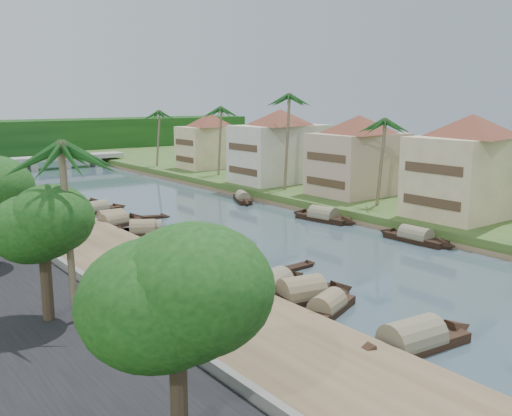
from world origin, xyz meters
TOP-DOWN VIEW (x-y plane):
  - ground at (0.00, 0.00)m, footprint 220.00×220.00m
  - left_bank at (-16.00, 20.00)m, footprint 10.00×180.00m
  - right_bank at (19.00, 20.00)m, footprint 16.00×180.00m
  - retaining_wall at (-20.20, 20.00)m, footprint 0.40×180.00m
  - far_right_fill at (56.00, 20.00)m, footprint 60.00×220.00m
  - treeline at (0.00, 100.00)m, footprint 120.00×14.00m
  - bridge at (0.00, 72.00)m, footprint 28.00×4.00m
  - building_near at (18.99, -2.00)m, footprint 14.85×14.85m
  - building_mid at (19.99, 14.00)m, footprint 14.11×14.11m
  - building_far at (18.99, 28.00)m, footprint 15.59×15.59m
  - building_distant at (19.99, 48.00)m, footprint 12.62×12.62m
  - sampan_0 at (-9.12, -17.15)m, footprint 9.59×2.85m
  - sampan_1 at (-8.95, -8.26)m, footprint 8.48×3.49m
  - sampan_2 at (-9.20, -10.91)m, footprint 7.22×3.96m
  - sampan_3 at (-9.75, -6.03)m, footprint 9.03×4.42m
  - sampan_4 at (-9.13, 1.98)m, footprint 7.19×3.46m
  - sampan_5 at (-8.26, 2.43)m, footprint 7.97×3.65m
  - sampan_6 at (-9.31, 8.81)m, footprint 7.52×3.24m
  - sampan_7 at (-9.79, 9.38)m, footprint 7.41×1.98m
  - sampan_8 at (-9.04, 14.54)m, footprint 7.05×4.97m
  - sampan_9 at (-8.46, 14.51)m, footprint 7.25×4.89m
  - sampan_10 at (-9.82, 19.64)m, footprint 8.04×3.46m
  - sampan_11 at (-9.39, 21.33)m, footprint 7.45×2.21m
  - sampan_12 at (-8.84, 27.34)m, footprint 8.74×2.86m
  - sampan_13 at (-9.61, 33.41)m, footprint 8.47×4.02m
  - sampan_14 at (9.66, -2.94)m, footprint 1.97×8.46m
  - sampan_15 at (9.33, 8.85)m, footprint 3.23×8.75m
  - sampan_16 at (9.08, 23.34)m, footprint 4.52×7.38m
  - canoe_1 at (-5.19, -2.74)m, footprint 5.58×1.17m
  - canoe_2 at (-5.67, 21.44)m, footprint 5.92×3.06m
  - palm_1 at (16.00, 7.09)m, footprint 3.20×3.20m
  - palm_2 at (15.00, 21.94)m, footprint 3.20×3.20m
  - palm_3 at (16.00, 39.19)m, footprint 3.20×3.20m
  - palm_4 at (-23.00, -6.23)m, footprint 3.20×3.20m
  - palm_7 at (14.00, 55.81)m, footprint 3.20×3.20m
  - tree_0 at (-24.00, -19.06)m, footprint 5.22×5.22m
  - tree_1 at (-24.00, -5.05)m, footprint 4.41×4.41m
  - tree_6 at (24.00, 28.35)m, footprint 4.98×4.98m
  - person_near at (-16.25, -0.73)m, footprint 0.66×0.58m
  - person_far at (-15.78, 13.29)m, footprint 0.96×0.88m

SIDE VIEW (x-z plane):
  - ground at x=0.00m, z-range 0.00..0.00m
  - canoe_2 at x=-5.67m, z-range -0.34..0.54m
  - canoe_1 at x=-5.19m, z-range -0.35..0.55m
  - left_bank at x=-16.00m, z-range 0.00..0.80m
  - sampan_16 at x=9.08m, z-range -0.54..1.35m
  - sampan_9 at x=-8.46m, z-range -0.56..1.38m
  - sampan_2 at x=-9.20m, z-range -0.56..1.38m
  - sampan_7 at x=-9.79m, z-range -0.58..1.40m
  - sampan_4 at x=-9.13m, z-range -0.61..1.43m
  - sampan_14 at x=9.66m, z-range -0.62..1.44m
  - sampan_12 at x=-8.84m, z-range -0.62..1.44m
  - sampan_11 at x=-9.39m, z-range -0.65..1.48m
  - sampan_10 at x=-9.82m, z-range -0.67..1.50m
  - sampan_6 at x=-9.31m, z-range -0.68..1.51m
  - sampan_8 at x=-9.04m, z-range -0.69..1.52m
  - sampan_13 at x=-9.61m, z-range -0.72..1.55m
  - sampan_15 at x=9.33m, z-range -0.73..1.56m
  - sampan_3 at x=-9.75m, z-range -0.77..1.61m
  - sampan_1 at x=-8.95m, z-range -0.79..1.64m
  - sampan_0 at x=-9.12m, z-range -0.80..1.65m
  - sampan_5 at x=-8.26m, z-range -0.80..1.64m
  - far_right_fill at x=56.00m, z-range 0.00..1.15m
  - right_bank at x=19.00m, z-range 0.00..1.20m
  - retaining_wall at x=-20.20m, z-range 0.80..1.90m
  - person_near at x=-16.25m, z-range 0.80..2.32m
  - person_far at x=-15.78m, z-range 0.80..2.39m
  - bridge at x=0.00m, z-range 0.52..2.92m
  - treeline at x=0.00m, z-range 0.00..8.00m
  - building_distant at x=19.99m, z-range 1.28..10.48m
  - building_mid at x=19.99m, z-range 1.28..10.98m
  - building_near at x=18.99m, z-range 1.28..11.48m
  - building_far at x=18.99m, z-range 1.28..11.48m
  - tree_1 at x=-24.00m, z-range 2.98..9.97m
  - tree_6 at x=24.00m, z-range 2.79..10.24m
  - tree_0 at x=-24.00m, z-range 2.90..10.35m
  - palm_1 at x=16.00m, z-range 4.87..15.74m
  - palm_7 at x=14.00m, z-range 4.91..15.84m
  - palm_4 at x=-23.00m, z-range 5.03..15.82m
  - palm_3 at x=16.00m, z-range 5.28..17.05m
  - palm_2 at x=15.00m, z-range 6.13..19.75m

